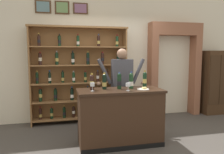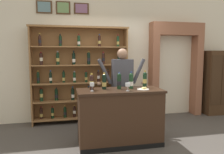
% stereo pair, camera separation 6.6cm
% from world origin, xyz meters
% --- Properties ---
extents(ground_plane, '(14.00, 14.00, 0.02)m').
position_xyz_m(ground_plane, '(0.00, 0.00, -0.01)').
color(ground_plane, '#47423D').
extents(back_wall, '(12.00, 0.19, 3.44)m').
position_xyz_m(back_wall, '(-0.00, 1.67, 1.72)').
color(back_wall, beige).
rests_on(back_wall, ground).
extents(wine_shelf, '(2.20, 0.33, 2.19)m').
position_xyz_m(wine_shelf, '(-0.68, 1.42, 1.13)').
color(wine_shelf, olive).
rests_on(wine_shelf, ground).
extents(archway_doorway, '(1.36, 0.45, 2.34)m').
position_xyz_m(archway_doorway, '(1.72, 1.54, 1.33)').
color(archway_doorway, '#935B42').
rests_on(archway_doorway, ground).
extents(side_cabinet, '(0.64, 0.41, 1.66)m').
position_xyz_m(side_cabinet, '(2.83, 1.34, 0.83)').
color(side_cabinet, '#422B19').
rests_on(side_cabinet, ground).
extents(tasting_counter, '(1.47, 0.63, 0.97)m').
position_xyz_m(tasting_counter, '(-0.11, -0.00, 0.49)').
color(tasting_counter, '#382316').
rests_on(tasting_counter, ground).
extents(shopkeeper, '(1.00, 0.22, 1.69)m').
position_xyz_m(shopkeeper, '(0.09, 0.58, 1.04)').
color(shopkeeper, '#2D3347').
rests_on(shopkeeper, ground).
extents(tasting_bottle_bianco, '(0.07, 0.07, 0.29)m').
position_xyz_m(tasting_bottle_bianco, '(-0.59, 0.08, 1.11)').
color(tasting_bottle_bianco, black).
rests_on(tasting_bottle_bianco, tasting_counter).
extents(tasting_bottle_chianti, '(0.07, 0.07, 0.29)m').
position_xyz_m(tasting_bottle_chianti, '(-0.36, 0.09, 1.11)').
color(tasting_bottle_chianti, black).
rests_on(tasting_bottle_chianti, tasting_counter).
extents(tasting_bottle_grappa, '(0.07, 0.07, 0.30)m').
position_xyz_m(tasting_bottle_grappa, '(-0.10, 0.06, 1.12)').
color(tasting_bottle_grappa, black).
rests_on(tasting_bottle_grappa, tasting_counter).
extents(tasting_bottle_prosecco, '(0.08, 0.08, 0.31)m').
position_xyz_m(tasting_bottle_prosecco, '(0.12, 0.07, 1.11)').
color(tasting_bottle_prosecco, '#19381E').
rests_on(tasting_bottle_prosecco, tasting_counter).
extents(tasting_bottle_riserva, '(0.07, 0.07, 0.31)m').
position_xyz_m(tasting_bottle_riserva, '(0.39, 0.10, 1.12)').
color(tasting_bottle_riserva, black).
rests_on(tasting_bottle_riserva, tasting_counter).
extents(wine_glass_center, '(0.08, 0.08, 0.14)m').
position_xyz_m(wine_glass_center, '(-0.01, -0.16, 1.07)').
color(wine_glass_center, silver).
rests_on(wine_glass_center, tasting_counter).
extents(wine_glass_spare, '(0.07, 0.07, 0.14)m').
position_xyz_m(wine_glass_spare, '(-0.59, -0.05, 1.08)').
color(wine_glass_spare, silver).
rests_on(wine_glass_spare, tasting_counter).
extents(cheese_plate, '(0.21, 0.21, 0.04)m').
position_xyz_m(cheese_plate, '(0.29, -0.09, 0.98)').
color(cheese_plate, white).
rests_on(cheese_plate, tasting_counter).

